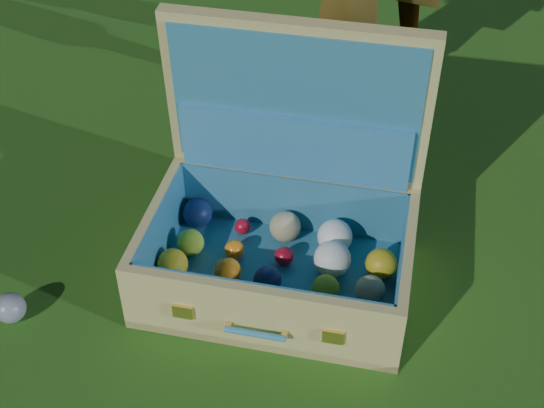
{
  "coord_description": "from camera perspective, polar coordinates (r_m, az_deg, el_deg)",
  "views": [
    {
      "loc": [
        -0.28,
        -1.51,
        1.46
      ],
      "look_at": [
        -0.07,
        -0.05,
        0.2
      ],
      "focal_mm": 50.0,
      "sensor_mm": 36.0,
      "label": 1
    }
  ],
  "objects": [
    {
      "name": "ground",
      "position": [
        2.12,
        1.62,
        -3.12
      ],
      "size": [
        60.0,
        60.0,
        0.0
      ],
      "primitive_type": "plane",
      "color": "#215114",
      "rests_on": "ground"
    },
    {
      "name": "stray_ball",
      "position": [
        2.01,
        -19.11,
        -7.41
      ],
      "size": [
        0.08,
        0.08,
        0.08
      ],
      "primitive_type": "sphere",
      "color": "#396894",
      "rests_on": "ground"
    },
    {
      "name": "suitcase",
      "position": [
        1.94,
        0.88,
        -0.69
      ],
      "size": [
        0.81,
        0.7,
        0.66
      ],
      "rotation": [
        0.0,
        0.0,
        -0.36
      ],
      "color": "#D3C271",
      "rests_on": "ground"
    }
  ]
}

